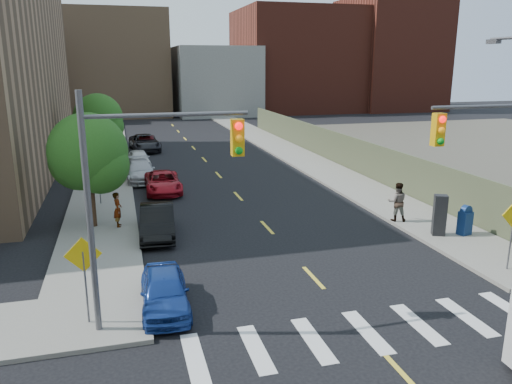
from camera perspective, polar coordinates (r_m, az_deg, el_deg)
sidewalk_nw at (r=49.91m, az=-16.63°, el=5.19°), size 3.50×73.00×0.15m
sidewalk_ne at (r=51.91m, az=0.80°, el=6.13°), size 3.50×73.00×0.15m
fence_north at (r=39.81m, az=8.82°, el=5.09°), size 0.12×44.00×2.50m
gravel_lot at (r=51.79m, az=26.82°, el=4.50°), size 36.00×42.00×0.06m
bg_bldg_west at (r=79.36m, az=-27.20°, el=11.78°), size 14.00×18.00×12.00m
bg_bldg_midwest at (r=79.82m, az=-15.43°, el=13.92°), size 14.00×16.00×15.00m
bg_bldg_center at (r=79.21m, az=-4.88°, el=12.57°), size 12.00×16.00×10.00m
bg_bldg_east at (r=84.77m, az=4.47°, el=14.73°), size 18.00×18.00×16.00m
bg_bldg_fareast at (r=89.67m, az=14.95°, el=14.93°), size 14.00×16.00×18.00m
smokestack at (r=91.94m, az=17.43°, el=17.87°), size 1.80×1.80×28.00m
signal_nw at (r=14.18m, az=-12.71°, el=1.38°), size 4.59×0.30×7.00m
signal_ne at (r=18.91m, az=26.49°, el=3.45°), size 4.59×0.30×7.00m
warn_sign_nw at (r=15.45m, az=-19.08°, el=-7.85°), size 1.06×0.06×2.83m
warn_sign_midwest at (r=28.42m, az=-17.58°, el=2.34°), size 1.06×0.06×2.83m
tree_west_near at (r=24.27m, az=-18.61°, el=3.84°), size 3.66×3.64×5.52m
tree_west_far at (r=39.12m, az=-17.57°, el=7.73°), size 3.66×3.64×5.52m
parked_car_blue at (r=16.44m, az=-10.42°, el=-11.06°), size 1.63×3.77×1.27m
parked_car_black at (r=23.09m, az=-11.21°, el=-3.29°), size 1.81×4.39×1.41m
parked_car_red at (r=30.88m, az=-10.60°, el=1.11°), size 2.13×4.54×1.26m
parked_car_silver at (r=34.22m, az=-13.12°, el=2.37°), size 2.12×4.74×1.35m
parked_car_white at (r=38.99m, az=-13.23°, el=3.76°), size 1.74×3.81×1.27m
parked_car_maroon at (r=46.62m, az=-12.35°, el=5.50°), size 1.41×3.76×1.23m
parked_car_grey at (r=46.00m, az=-12.61°, el=5.52°), size 2.77×5.41×1.46m
mailbox at (r=24.33m, az=22.79°, el=-3.00°), size 0.65×0.56×1.37m
payphone at (r=23.76m, az=20.24°, el=-2.50°), size 0.69×0.63×1.85m
pedestrian_west at (r=24.38m, az=-15.53°, el=-1.93°), size 0.41×0.61×1.66m
pedestrian_east at (r=25.26m, az=15.84°, el=-1.08°), size 1.12×1.00×1.91m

